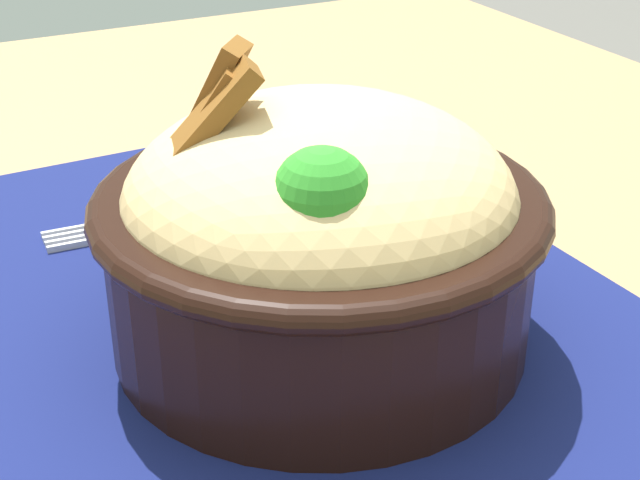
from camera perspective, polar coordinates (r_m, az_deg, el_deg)
The scene contains 4 objects.
table at distance 0.52m, azimuth -5.64°, elevation -11.48°, with size 1.04×0.94×0.74m.
placemat at distance 0.45m, azimuth -3.67°, elevation -4.73°, with size 0.46×0.34×0.00m, color #11194C.
bowl at distance 0.41m, azimuth -0.03°, elevation 0.52°, with size 0.23×0.23×0.14m.
fork at distance 0.54m, azimuth -10.28°, elevation 0.97°, with size 0.02×0.13×0.00m.
Camera 1 is at (-0.38, 0.14, 0.98)m, focal length 53.64 mm.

